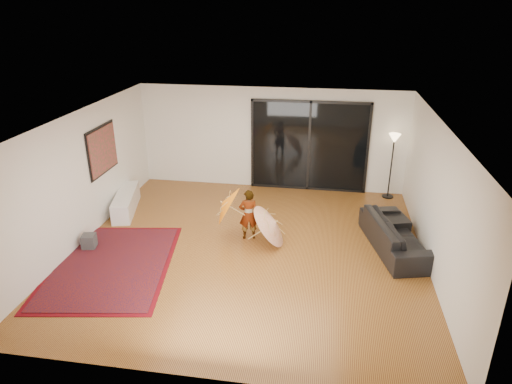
% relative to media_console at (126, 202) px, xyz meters
% --- Properties ---
extents(floor, '(7.00, 7.00, 0.00)m').
position_rel_media_console_xyz_m(floor, '(3.25, -1.39, -0.23)').
color(floor, olive).
rests_on(floor, ground).
extents(ceiling, '(7.00, 7.00, 0.00)m').
position_rel_media_console_xyz_m(ceiling, '(3.25, -1.39, 2.47)').
color(ceiling, white).
rests_on(ceiling, wall_back).
extents(wall_back, '(7.00, 0.00, 7.00)m').
position_rel_media_console_xyz_m(wall_back, '(3.25, 2.11, 1.12)').
color(wall_back, silver).
rests_on(wall_back, floor).
extents(wall_front, '(7.00, 0.00, 7.00)m').
position_rel_media_console_xyz_m(wall_front, '(3.25, -4.89, 1.12)').
color(wall_front, silver).
rests_on(wall_front, floor).
extents(wall_left, '(0.00, 7.00, 7.00)m').
position_rel_media_console_xyz_m(wall_left, '(-0.25, -1.39, 1.12)').
color(wall_left, silver).
rests_on(wall_left, floor).
extents(wall_right, '(0.00, 7.00, 7.00)m').
position_rel_media_console_xyz_m(wall_right, '(6.75, -1.39, 1.12)').
color(wall_right, silver).
rests_on(wall_right, floor).
extents(sliding_door, '(3.06, 0.07, 2.40)m').
position_rel_media_console_xyz_m(sliding_door, '(4.25, 2.08, 0.97)').
color(sliding_door, black).
rests_on(sliding_door, wall_back).
extents(painting, '(0.04, 1.28, 1.08)m').
position_rel_media_console_xyz_m(painting, '(-0.21, -0.39, 1.42)').
color(painting, black).
rests_on(painting, wall_left).
extents(media_console, '(0.80, 1.70, 0.46)m').
position_rel_media_console_xyz_m(media_console, '(0.00, 0.00, 0.00)').
color(media_console, white).
rests_on(media_console, floor).
extents(speaker, '(0.31, 0.31, 0.30)m').
position_rel_media_console_xyz_m(speaker, '(0.00, -1.84, -0.08)').
color(speaker, '#424244').
rests_on(speaker, floor).
extents(persian_rug, '(2.68, 3.42, 0.02)m').
position_rel_media_console_xyz_m(persian_rug, '(0.74, -2.41, -0.22)').
color(persian_rug, '#58070F').
rests_on(persian_rug, floor).
extents(sofa, '(1.37, 2.34, 0.64)m').
position_rel_media_console_xyz_m(sofa, '(6.20, -0.87, 0.09)').
color(sofa, black).
rests_on(sofa, floor).
extents(ottoman, '(0.81, 0.81, 0.38)m').
position_rel_media_console_xyz_m(ottoman, '(6.19, -0.15, -0.04)').
color(ottoman, black).
rests_on(ottoman, floor).
extents(floor_lamp, '(0.29, 0.29, 1.69)m').
position_rel_media_console_xyz_m(floor_lamp, '(6.35, 1.86, 1.10)').
color(floor_lamp, black).
rests_on(floor_lamp, floor).
extents(child, '(0.46, 0.36, 1.11)m').
position_rel_media_console_xyz_m(child, '(3.16, -0.89, 0.33)').
color(child, '#999999').
rests_on(child, floor).
extents(parasol_orange, '(0.57, 0.89, 0.90)m').
position_rel_media_console_xyz_m(parasol_orange, '(2.61, -0.94, 0.51)').
color(parasol_orange, orange).
rests_on(parasol_orange, child).
extents(parasol_white, '(0.75, 0.98, 0.99)m').
position_rel_media_console_xyz_m(parasol_white, '(3.76, -1.04, 0.28)').
color(parasol_white, beige).
rests_on(parasol_white, floor).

